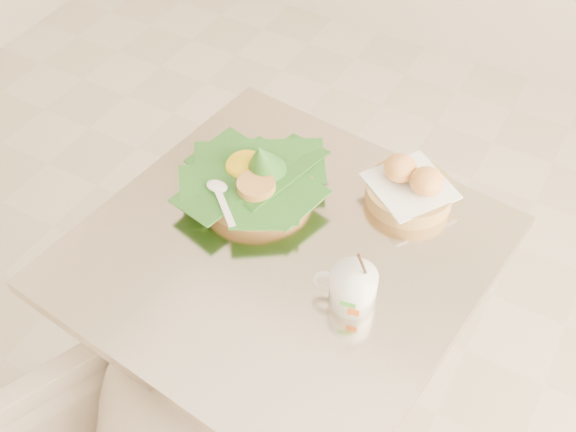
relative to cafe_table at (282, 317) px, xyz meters
The scene contains 5 objects.
floor 0.54m from the cafe_table, 167.06° to the left, with size 3.60×3.60×0.00m, color beige.
cafe_table is the anchor object (origin of this frame).
rice_basket 0.30m from the cafe_table, 137.91° to the left, with size 0.28×0.28×0.14m.
bread_basket 0.38m from the cafe_table, 57.00° to the left, with size 0.20×0.20×0.09m.
coffee_mug 0.31m from the cafe_table, 14.66° to the right, with size 0.11×0.08×0.14m.
Camera 1 is at (0.56, -0.77, 1.77)m, focal length 45.00 mm.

